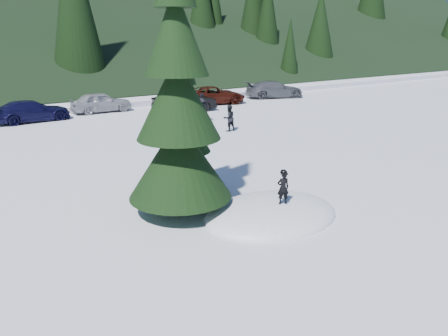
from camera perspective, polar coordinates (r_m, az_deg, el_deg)
ground at (r=13.83m, az=6.14°, el=-6.16°), size 200.00×200.00×0.00m
snow_mound at (r=13.83m, az=6.14°, el=-6.16°), size 4.48×3.52×0.96m
spruce_tall at (r=13.11m, az=-6.02°, el=7.71°), size 3.20×3.20×8.60m
spruce_short at (r=15.02m, az=-5.11°, el=4.20°), size 2.20×2.20×5.37m
child_skier at (r=13.31m, az=7.72°, el=-2.59°), size 0.44×0.36×1.02m
adult_0 at (r=25.51m, az=0.65°, el=6.53°), size 0.75×0.58×1.54m
adult_1 at (r=28.42m, az=-2.88°, el=7.90°), size 0.95×1.15×1.83m
adult_2 at (r=28.16m, az=-2.97°, el=7.52°), size 1.15×1.03×1.54m
car_3 at (r=31.01m, az=-23.82°, el=6.83°), size 4.88×2.29×1.38m
car_4 at (r=33.14m, az=-15.77°, el=8.27°), size 4.31×1.83×1.45m
car_5 at (r=32.23m, az=-5.17°, el=8.66°), size 4.73×2.04×1.51m
car_6 at (r=35.85m, az=-1.33°, el=9.49°), size 5.52×3.52×1.42m
car_7 at (r=39.67m, az=6.61°, el=10.17°), size 5.52×3.67×1.48m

